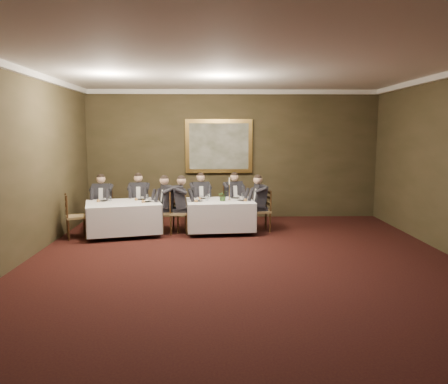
{
  "coord_description": "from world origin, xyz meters",
  "views": [
    {
      "loc": [
        -0.53,
        -7.06,
        2.33
      ],
      "look_at": [
        -0.32,
        1.68,
        1.15
      ],
      "focal_mm": 35.0,
      "sensor_mm": 36.0,
      "label": 1
    }
  ],
  "objects_px": {
    "chair_main_backleft": "(200,215)",
    "chair_sec_backleft": "(103,217)",
    "chair_main_endright": "(261,219)",
    "chair_main_endleft": "(178,221)",
    "diner_main_endleft": "(178,212)",
    "diner_sec_endright": "(168,211)",
    "diner_sec_backleft": "(103,208)",
    "chair_main_backright": "(233,214)",
    "centerpiece": "(223,195)",
    "diner_main_backright": "(233,205)",
    "painting": "(219,146)",
    "chair_sec_endright": "(169,220)",
    "diner_sec_backright": "(139,206)",
    "diner_main_backleft": "(200,206)",
    "candlestick": "(229,192)",
    "table_main": "(220,213)",
    "chair_sec_backright": "(140,215)",
    "diner_main_endright": "(261,210)",
    "table_second": "(123,216)",
    "chair_sec_endleft": "(76,226)"
  },
  "relations": [
    {
      "from": "chair_main_backleft",
      "to": "chair_sec_backleft",
      "type": "bearing_deg",
      "value": -5.21
    },
    {
      "from": "diner_sec_backright",
      "to": "diner_main_backleft",
      "type": "bearing_deg",
      "value": -179.72
    },
    {
      "from": "chair_sec_backleft",
      "to": "table_second",
      "type": "bearing_deg",
      "value": 131.65
    },
    {
      "from": "diner_main_backleft",
      "to": "chair_main_endleft",
      "type": "xyz_separation_m",
      "value": [
        -0.5,
        -0.84,
        -0.23
      ]
    },
    {
      "from": "diner_main_endleft",
      "to": "centerpiece",
      "type": "xyz_separation_m",
      "value": [
        1.04,
        -0.0,
        0.38
      ]
    },
    {
      "from": "table_main",
      "to": "chair_sec_backright",
      "type": "bearing_deg",
      "value": 161.27
    },
    {
      "from": "chair_sec_backleft",
      "to": "chair_sec_endright",
      "type": "height_order",
      "value": "same"
    },
    {
      "from": "chair_main_endleft",
      "to": "chair_sec_endright",
      "type": "distance_m",
      "value": 0.25
    },
    {
      "from": "diner_main_backright",
      "to": "candlestick",
      "type": "distance_m",
      "value": 0.89
    },
    {
      "from": "chair_main_backright",
      "to": "diner_sec_endright",
      "type": "bearing_deg",
      "value": 8.95
    },
    {
      "from": "table_second",
      "to": "diner_sec_backleft",
      "type": "height_order",
      "value": "diner_sec_backleft"
    },
    {
      "from": "centerpiece",
      "to": "candlestick",
      "type": "xyz_separation_m",
      "value": [
        0.15,
        0.16,
        0.07
      ]
    },
    {
      "from": "chair_main_endright",
      "to": "diner_main_endleft",
      "type": "bearing_deg",
      "value": 86.32
    },
    {
      "from": "diner_main_backright",
      "to": "painting",
      "type": "distance_m",
      "value": 1.82
    },
    {
      "from": "chair_sec_backleft",
      "to": "candlestick",
      "type": "bearing_deg",
      "value": 172.21
    },
    {
      "from": "centerpiece",
      "to": "candlestick",
      "type": "distance_m",
      "value": 0.23
    },
    {
      "from": "chair_main_endright",
      "to": "centerpiece",
      "type": "relative_size",
      "value": 3.81
    },
    {
      "from": "table_second",
      "to": "chair_sec_endleft",
      "type": "distance_m",
      "value": 1.06
    },
    {
      "from": "chair_sec_backright",
      "to": "painting",
      "type": "height_order",
      "value": "painting"
    },
    {
      "from": "diner_main_backright",
      "to": "diner_main_endleft",
      "type": "relative_size",
      "value": 1.0
    },
    {
      "from": "painting",
      "to": "diner_main_backright",
      "type": "bearing_deg",
      "value": -71.29
    },
    {
      "from": "diner_main_endright",
      "to": "chair_sec_backleft",
      "type": "bearing_deg",
      "value": 75.8
    },
    {
      "from": "chair_main_endright",
      "to": "chair_main_endleft",
      "type": "bearing_deg",
      "value": 86.33
    },
    {
      "from": "diner_main_endright",
      "to": "chair_main_backleft",
      "type": "bearing_deg",
      "value": 56.44
    },
    {
      "from": "table_main",
      "to": "diner_main_endright",
      "type": "distance_m",
      "value": 0.98
    },
    {
      "from": "chair_main_backleft",
      "to": "centerpiece",
      "type": "relative_size",
      "value": 3.81
    },
    {
      "from": "chair_sec_backleft",
      "to": "diner_sec_backright",
      "type": "bearing_deg",
      "value": -166.51
    },
    {
      "from": "diner_main_backleft",
      "to": "candlestick",
      "type": "xyz_separation_m",
      "value": [
        0.71,
        -0.68,
        0.45
      ]
    },
    {
      "from": "diner_sec_endright",
      "to": "candlestick",
      "type": "distance_m",
      "value": 1.52
    },
    {
      "from": "chair_main_endright",
      "to": "chair_sec_backleft",
      "type": "xyz_separation_m",
      "value": [
        -3.85,
        0.37,
        0.0
      ]
    },
    {
      "from": "centerpiece",
      "to": "painting",
      "type": "distance_m",
      "value": 2.22
    },
    {
      "from": "diner_main_backleft",
      "to": "diner_sec_backright",
      "type": "bearing_deg",
      "value": -9.56
    },
    {
      "from": "table_main",
      "to": "chair_main_backleft",
      "type": "height_order",
      "value": "chair_main_backleft"
    },
    {
      "from": "chair_sec_backleft",
      "to": "diner_sec_backleft",
      "type": "height_order",
      "value": "diner_sec_backleft"
    },
    {
      "from": "chair_main_backright",
      "to": "chair_sec_backleft",
      "type": "relative_size",
      "value": 1.0
    },
    {
      "from": "diner_main_backleft",
      "to": "diner_sec_backright",
      "type": "xyz_separation_m",
      "value": [
        -1.52,
        -0.08,
        0.0
      ]
    },
    {
      "from": "chair_main_backright",
      "to": "chair_main_endleft",
      "type": "xyz_separation_m",
      "value": [
        -1.33,
        -0.92,
        0.0
      ]
    },
    {
      "from": "chair_main_backleft",
      "to": "diner_sec_endright",
      "type": "bearing_deg",
      "value": 32.89
    },
    {
      "from": "chair_sec_backleft",
      "to": "diner_sec_backleft",
      "type": "bearing_deg",
      "value": 90.0
    },
    {
      "from": "candlestick",
      "to": "painting",
      "type": "relative_size",
      "value": 0.3
    },
    {
      "from": "diner_sec_backleft",
      "to": "centerpiece",
      "type": "xyz_separation_m",
      "value": [
        2.93,
        -0.53,
        0.38
      ]
    },
    {
      "from": "table_second",
      "to": "painting",
      "type": "distance_m",
      "value": 3.42
    },
    {
      "from": "diner_main_backright",
      "to": "chair_main_endright",
      "type": "height_order",
      "value": "diner_main_backright"
    },
    {
      "from": "diner_main_endright",
      "to": "candlestick",
      "type": "bearing_deg",
      "value": 82.35
    },
    {
      "from": "diner_sec_backleft",
      "to": "painting",
      "type": "relative_size",
      "value": 0.73
    },
    {
      "from": "chair_main_endleft",
      "to": "candlestick",
      "type": "height_order",
      "value": "candlestick"
    },
    {
      "from": "diner_sec_backleft",
      "to": "diner_sec_endright",
      "type": "height_order",
      "value": "same"
    },
    {
      "from": "diner_main_backleft",
      "to": "diner_sec_endright",
      "type": "xyz_separation_m",
      "value": [
        -0.74,
        -0.74,
        0.0
      ]
    },
    {
      "from": "chair_sec_endright",
      "to": "diner_sec_backright",
      "type": "bearing_deg",
      "value": 30.03
    },
    {
      "from": "diner_main_backleft",
      "to": "chair_main_backright",
      "type": "xyz_separation_m",
      "value": [
        0.83,
        0.08,
        -0.23
      ]
    }
  ]
}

